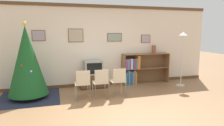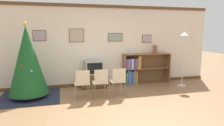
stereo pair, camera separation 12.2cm
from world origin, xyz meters
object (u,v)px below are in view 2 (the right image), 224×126
(vase, at_px, (155,49))
(tv_console, at_px, (94,81))
(television, at_px, (94,67))
(folding_chair_left, at_px, (82,83))
(standing_lamp, at_px, (184,45))
(folding_chair_center, at_px, (101,82))
(folding_chair_right, at_px, (118,80))
(bookshelf, at_px, (138,69))
(christmas_tree, at_px, (27,61))

(vase, bearing_deg, tv_console, -177.69)
(television, distance_m, vase, 2.28)
(folding_chair_left, relative_size, standing_lamp, 0.45)
(folding_chair_left, bearing_deg, folding_chair_center, 0.00)
(folding_chair_center, relative_size, folding_chair_right, 1.00)
(standing_lamp, bearing_deg, television, 168.88)
(tv_console, distance_m, vase, 2.42)
(folding_chair_left, xyz_separation_m, bookshelf, (2.08, 1.18, 0.04))
(folding_chair_right, bearing_deg, standing_lamp, 12.67)
(bookshelf, distance_m, standing_lamp, 1.72)
(folding_chair_left, height_order, folding_chair_right, same)
(tv_console, bearing_deg, folding_chair_center, -90.00)
(standing_lamp, bearing_deg, folding_chair_right, -167.33)
(christmas_tree, bearing_deg, folding_chair_right, -13.64)
(television, xyz_separation_m, folding_chair_center, (0.00, -1.12, -0.21))
(folding_chair_left, distance_m, folding_chair_center, 0.50)
(television, bearing_deg, folding_chair_center, -90.00)
(television, relative_size, bookshelf, 0.35)
(tv_console, relative_size, folding_chair_left, 1.09)
(folding_chair_left, xyz_separation_m, standing_lamp, (3.42, 0.54, 0.92))
(tv_console, relative_size, bookshelf, 0.53)
(christmas_tree, xyz_separation_m, folding_chair_left, (1.41, -0.59, -0.57))
(tv_console, height_order, bookshelf, bookshelf)
(television, height_order, bookshelf, bookshelf)
(television, height_order, folding_chair_left, television)
(television, bearing_deg, tv_console, 90.00)
(christmas_tree, height_order, vase, christmas_tree)
(christmas_tree, relative_size, folding_chair_left, 2.54)
(folding_chair_right, bearing_deg, bookshelf, 47.55)
(bookshelf, bearing_deg, folding_chair_center, -143.23)
(television, height_order, folding_chair_right, television)
(christmas_tree, relative_size, standing_lamp, 1.14)
(folding_chair_left, relative_size, bookshelf, 0.49)
(folding_chair_left, distance_m, bookshelf, 2.39)
(vase, bearing_deg, television, -177.63)
(television, bearing_deg, bookshelf, 2.29)
(folding_chair_center, xyz_separation_m, folding_chair_right, (0.50, 0.00, 0.00))
(television, xyz_separation_m, bookshelf, (1.58, 0.06, -0.16))
(vase, distance_m, standing_lamp, 0.99)
(folding_chair_center, bearing_deg, standing_lamp, 10.55)
(television, bearing_deg, christmas_tree, -164.50)
(folding_chair_right, relative_size, standing_lamp, 0.45)
(vase, bearing_deg, folding_chair_center, -151.36)
(bookshelf, relative_size, standing_lamp, 0.93)
(tv_console, distance_m, folding_chair_right, 1.25)
(folding_chair_center, distance_m, standing_lamp, 3.11)
(television, xyz_separation_m, folding_chair_left, (-0.50, -1.12, -0.21))
(folding_chair_left, height_order, standing_lamp, standing_lamp)
(tv_console, bearing_deg, folding_chair_left, -114.05)
(christmas_tree, bearing_deg, vase, 8.58)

